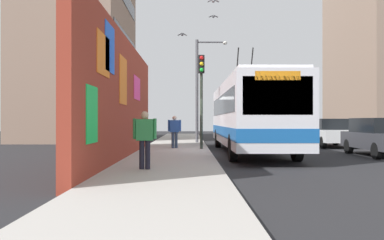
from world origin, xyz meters
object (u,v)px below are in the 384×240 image
parked_car_dark_gray (380,136)px  pedestrian_near_wall (145,136)px  parked_car_white (329,132)px  traffic_light (201,86)px  street_lamp (201,83)px  pedestrian_midblock (174,129)px  parked_car_red (304,130)px  city_bus (249,113)px

parked_car_dark_gray → pedestrian_near_wall: 10.89m
parked_car_white → traffic_light: bearing=118.4°
street_lamp → pedestrian_midblock: bearing=165.7°
traffic_light → parked_car_red: bearing=-38.4°
city_bus → street_lamp: (6.80, 2.02, 2.02)m
parked_car_dark_gray → traffic_light: traffic_light is taller
city_bus → street_lamp: street_lamp is taller
parked_car_red → pedestrian_near_wall: 19.78m
parked_car_dark_gray → parked_car_white: size_ratio=0.95×
parked_car_white → pedestrian_near_wall: bearing=143.3°
pedestrian_midblock → pedestrian_near_wall: 8.85m
parked_car_red → traffic_light: (-9.28, 7.35, 2.27)m
parked_car_white → parked_car_red: (5.31, 0.00, -0.00)m
pedestrian_midblock → traffic_light: bearing=-113.8°
traffic_light → street_lamp: size_ratio=0.70×
parked_car_dark_gray → parked_car_white: same height
city_bus → pedestrian_near_wall: city_bus is taller
pedestrian_near_wall → parked_car_dark_gray: bearing=-56.9°
street_lamp → parked_car_white: bearing=-106.6°
street_lamp → parked_car_dark_gray: bearing=-139.5°
city_bus → pedestrian_midblock: bearing=70.0°
parked_car_red → pedestrian_midblock: (-8.72, 8.63, 0.22)m
parked_car_dark_gray → traffic_light: 8.04m
parked_car_white → pedestrian_midblock: (-3.40, 8.63, 0.22)m
city_bus → traffic_light: 2.61m
parked_car_red → pedestrian_near_wall: pedestrian_near_wall is taller
city_bus → parked_car_dark_gray: bearing=-107.6°
pedestrian_midblock → traffic_light: size_ratio=0.35×
city_bus → pedestrian_near_wall: size_ratio=7.84×
parked_car_white → pedestrian_midblock: pedestrian_midblock is taller
pedestrian_near_wall → city_bus: bearing=-27.4°
city_bus → pedestrian_midblock: 3.73m
parked_car_red → pedestrian_near_wall: (-17.55, 9.13, 0.23)m
parked_car_red → pedestrian_midblock: pedestrian_midblock is taller
parked_car_dark_gray → traffic_light: size_ratio=0.97×
pedestrian_near_wall → street_lamp: size_ratio=0.25×
parked_car_dark_gray → traffic_light: (2.33, 7.35, 2.27)m
city_bus → parked_car_dark_gray: (-1.65, -5.20, -0.96)m
pedestrian_midblock → parked_car_white: bearing=-68.5°
city_bus → street_lamp: 7.38m
pedestrian_midblock → pedestrian_near_wall: bearing=176.8°
parked_car_red → parked_car_dark_gray: bearing=-180.0°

